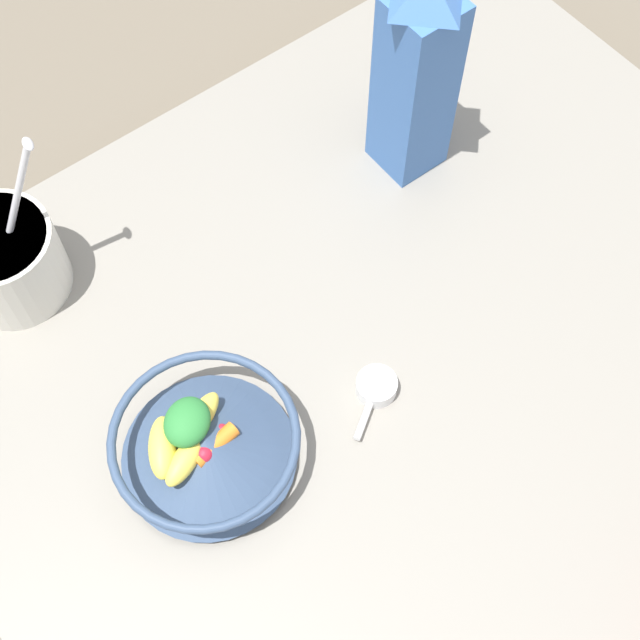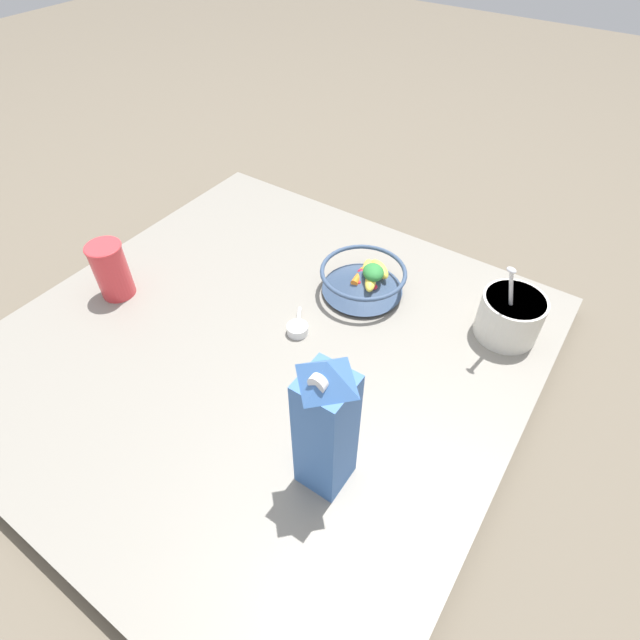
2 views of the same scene
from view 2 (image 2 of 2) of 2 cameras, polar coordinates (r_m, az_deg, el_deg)
name	(u,v)px [view 2 (image 2 of 2)]	position (r m, az deg, el deg)	size (l,w,h in m)	color
ground_plane	(265,358)	(1.11, -6.32, -4.35)	(6.00, 6.00, 0.00)	#665B4C
countertop	(264,351)	(1.09, -6.42, -3.53)	(1.06, 1.06, 0.05)	gray
fruit_bowl	(364,279)	(1.16, 5.02, 4.73)	(0.20, 0.20, 0.08)	#384C6B
milk_carton	(326,425)	(0.76, 0.69, -11.96)	(0.08, 0.08, 0.30)	#3D6BB2
yogurt_tub	(510,315)	(1.12, 20.93, 0.58)	(0.13, 0.15, 0.23)	silver
drinking_cup	(111,269)	(1.23, -22.78, 5.37)	(0.08, 0.08, 0.14)	#DB383D
measuring_scoop	(298,328)	(1.08, -2.58, -0.97)	(0.06, 0.08, 0.02)	white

